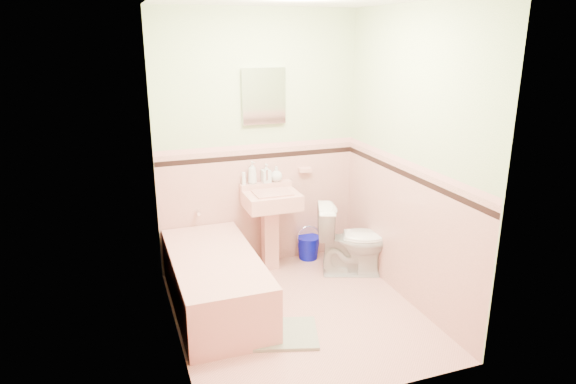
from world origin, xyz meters
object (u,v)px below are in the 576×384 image
object	(u,v)px
sink	(272,232)
soap_bottle_right	(276,174)
shoe	(253,328)
soap_bottle_mid	(266,173)
toilet	(353,240)
bucket	(308,248)
soap_bottle_left	(252,173)
bathtub	(215,283)
medicine_cabinet	(264,96)

from	to	relation	value
sink	soap_bottle_right	distance (m)	0.58
sink	shoe	distance (m)	1.21
soap_bottle_mid	soap_bottle_right	xyz separation A→B (m)	(0.11, 0.00, -0.02)
sink	toilet	xyz separation A→B (m)	(0.72, -0.32, -0.06)
soap_bottle_mid	soap_bottle_right	size ratio (longest dim) A/B	1.23
soap_bottle_mid	bucket	xyz separation A→B (m)	(0.44, -0.04, -0.84)
soap_bottle_left	shoe	distance (m)	1.57
bathtub	soap_bottle_right	distance (m)	1.28
bathtub	soap_bottle_left	xyz separation A→B (m)	(0.54, 0.71, 0.75)
medicine_cabinet	soap_bottle_left	size ratio (longest dim) A/B	2.37
medicine_cabinet	soap_bottle_left	world-z (taller)	medicine_cabinet
soap_bottle_right	toilet	world-z (taller)	soap_bottle_right
medicine_cabinet	shoe	distance (m)	2.13
soap_bottle_right	bucket	distance (m)	0.89
bathtub	shoe	distance (m)	0.57
medicine_cabinet	soap_bottle_left	bearing A→B (deg)	-167.49
toilet	soap_bottle_mid	bearing A→B (deg)	75.53
soap_bottle_mid	shoe	distance (m)	1.60
toilet	shoe	xyz separation A→B (m)	(-1.22, -0.72, -0.30)
soap_bottle_right	toilet	size ratio (longest dim) A/B	0.22
soap_bottle_left	bucket	distance (m)	1.03
bathtub	medicine_cabinet	world-z (taller)	medicine_cabinet
bucket	shoe	size ratio (longest dim) A/B	1.75
bathtub	soap_bottle_mid	distance (m)	1.23
sink	medicine_cabinet	bearing A→B (deg)	90.00
soap_bottle_left	soap_bottle_mid	xyz separation A→B (m)	(0.14, 0.00, -0.02)
toilet	bucket	xyz separation A→B (m)	(-0.28, 0.46, -0.23)
medicine_cabinet	soap_bottle_mid	distance (m)	0.74
soap_bottle_right	bathtub	bearing A→B (deg)	-138.07
soap_bottle_mid	sink	bearing A→B (deg)	-91.64
bucket	shoe	world-z (taller)	bucket
soap_bottle_right	bucket	xyz separation A→B (m)	(0.33, -0.04, -0.82)
medicine_cabinet	toilet	bearing A→B (deg)	-36.12
sink	soap_bottle_left	distance (m)	0.61
bathtub	sink	bearing A→B (deg)	37.93
sink	bucket	size ratio (longest dim) A/B	3.38
shoe	soap_bottle_left	bearing A→B (deg)	62.14
sink	soap_bottle_right	xyz separation A→B (m)	(0.11, 0.18, 0.54)
bathtub	medicine_cabinet	distance (m)	1.78
bucket	toilet	bearing A→B (deg)	-58.74
medicine_cabinet	toilet	distance (m)	1.62
medicine_cabinet	bathtub	bearing A→B (deg)	-132.58
soap_bottle_left	sink	bearing A→B (deg)	-53.08
soap_bottle_right	soap_bottle_mid	bearing A→B (deg)	180.00
soap_bottle_mid	shoe	xyz separation A→B (m)	(-0.50, -1.22, -0.90)
soap_bottle_left	shoe	size ratio (longest dim) A/B	1.62
bucket	shoe	xyz separation A→B (m)	(-0.94, -1.19, -0.07)
sink	bucket	distance (m)	0.55
sink	medicine_cabinet	size ratio (longest dim) A/B	1.54
medicine_cabinet	toilet	xyz separation A→B (m)	(0.72, -0.53, -1.35)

